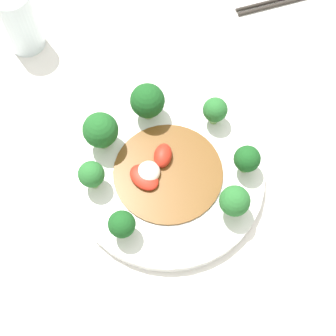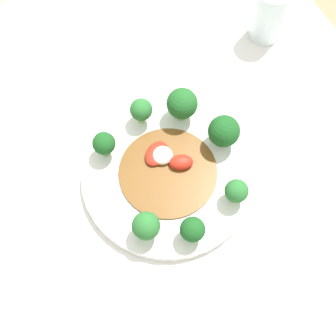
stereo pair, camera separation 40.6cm
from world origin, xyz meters
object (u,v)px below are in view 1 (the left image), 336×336
broccoli_northeast (122,224)px  drinking_glass (19,21)px  plate (168,176)px  stirfry_center (162,171)px  broccoli_west (247,159)px  broccoli_south (147,101)px  broccoli_east (91,175)px  broccoli_northwest (235,201)px  broccoli_southwest (215,110)px  broccoli_southeast (101,131)px

broccoli_northeast → drinking_glass: bearing=-73.4°
plate → stirfry_center: bearing=-20.2°
broccoli_northeast → broccoli_west: 0.22m
plate → broccoli_south: size_ratio=4.39×
broccoli_south → drinking_glass: size_ratio=0.59×
broccoli_east → drinking_glass: bearing=-74.6°
broccoli_south → drinking_glass: bearing=-47.3°
broccoli_northwest → plate: bearing=-43.7°
stirfry_center → drinking_glass: bearing=-58.6°
broccoli_southwest → drinking_glass: drinking_glass is taller
broccoli_southwest → broccoli_northwest: size_ratio=0.88×
plate → drinking_glass: (0.21, -0.33, 0.05)m
plate → broccoli_northwest: bearing=136.3°
broccoli_south → drinking_glass: drinking_glass is taller
plate → broccoli_southwest: broccoli_southwest is taller
drinking_glass → broccoli_west: bearing=133.8°
plate → drinking_glass: bearing=-57.7°
drinking_glass → broccoli_northwest: bearing=125.6°
broccoli_east → broccoli_southeast: broccoli_southeast is taller
broccoli_northeast → broccoli_northwest: 0.17m
plate → drinking_glass: drinking_glass is taller
broccoli_west → broccoli_southeast: size_ratio=0.79×
broccoli_east → stirfry_center: bearing=180.0°
broccoli_northeast → broccoli_south: bearing=-110.2°
broccoli_west → broccoli_southwest: 0.10m
broccoli_northeast → broccoli_southwest: bearing=-137.4°
broccoli_northwest → broccoli_southeast: bearing=-41.0°
broccoli_southwest → broccoli_west: bearing=105.7°
drinking_glass → broccoli_southwest: bearing=140.8°
broccoli_southwest → broccoli_northeast: bearing=42.6°
broccoli_northwest → broccoli_northeast: bearing=0.9°
broccoli_northeast → broccoli_northwest: broccoli_northwest is taller
broccoli_west → plate: bearing=-7.3°
broccoli_southwest → plate: bearing=40.8°
broccoli_southeast → broccoli_northwest: size_ratio=1.15×
broccoli_east → broccoli_south: 0.15m
broccoli_southwest → broccoli_east: bearing=20.1°
stirfry_center → broccoli_west: bearing=171.7°
plate → broccoli_southwest: (-0.09, -0.08, 0.04)m
plate → broccoli_southeast: (0.09, -0.07, 0.05)m
broccoli_northwest → stirfry_center: bearing=-41.8°
broccoli_west → broccoli_east: (0.24, -0.02, 0.00)m
broccoli_southeast → broccoli_west: bearing=157.4°
broccoli_southeast → broccoli_northeast: bearing=93.4°
broccoli_west → broccoli_northwest: bearing=60.2°
broccoli_west → broccoli_south: bearing=-44.4°
broccoli_east → drinking_glass: 0.34m
broccoli_south → broccoli_southeast: broccoli_southeast is taller
broccoli_northeast → stirfry_center: bearing=-130.7°
plate → stirfry_center: (0.01, -0.00, 0.02)m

